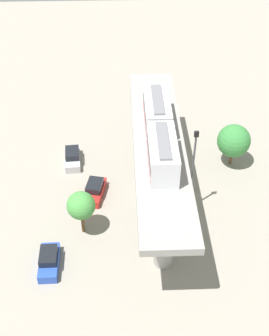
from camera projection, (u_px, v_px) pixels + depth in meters
ground_plane at (156, 197)px, 51.40m from camera, size 120.00×120.00×0.00m
viaduct at (158, 157)px, 47.54m from camera, size 5.20×28.00×7.87m
train at (160, 132)px, 44.97m from camera, size 2.64×13.55×3.24m
parked_car_red at (95, 190)px, 51.14m from camera, size 2.64×4.48×1.76m
parked_car_blue at (49, 261)px, 43.69m from camera, size 1.86×4.23×1.76m
parked_car_silver at (73, 158)px, 55.51m from camera, size 2.10×4.32×1.76m
tree_near_viaduct at (234, 141)px, 53.55m from camera, size 3.96×3.96×5.49m
tree_mid_lot at (81, 206)px, 45.05m from camera, size 2.89×2.89×5.26m
signal_post at (193, 169)px, 46.29m from camera, size 0.44×0.28×10.47m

